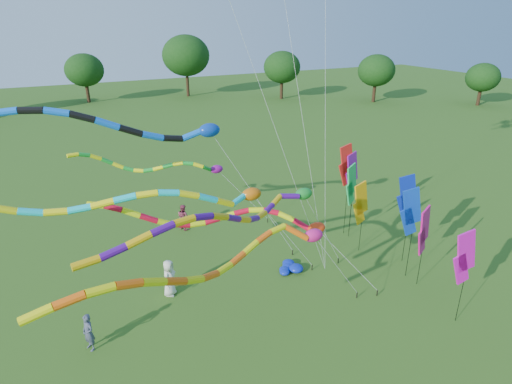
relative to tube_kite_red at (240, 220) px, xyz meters
name	(u,v)px	position (x,y,z in m)	size (l,w,h in m)	color
ground	(330,337)	(2.36, -3.61, -4.24)	(160.00, 160.00, 0.00)	#255B18
tree_ring	(159,209)	(-3.41, -0.51, 1.40)	(114.83, 117.98, 9.70)	#382314
tube_kite_red	(240,220)	(0.00, 0.00, 0.00)	(11.54, 3.73, 6.10)	black
tube_kite_orange	(239,256)	(-1.74, -3.86, 0.82)	(12.60, 3.87, 6.82)	black
tube_kite_purple	(248,211)	(-0.60, -2.10, 1.41)	(12.42, 5.28, 7.27)	black
tube_kite_blue	(97,125)	(-4.72, 3.53, 3.79)	(16.68, 2.35, 9.75)	black
tube_kite_cyan	(157,200)	(-3.22, 0.50, 1.36)	(14.50, 1.13, 7.56)	black
tube_kite_green	(168,166)	(-0.91, 7.81, 0.13)	(10.73, 2.01, 6.07)	black
banner_pole_red	(346,165)	(8.17, 3.54, 0.11)	(1.16, 0.19, 5.63)	black
banner_pole_violet	(352,173)	(8.63, 3.57, -0.42)	(1.13, 0.42, 5.10)	black
banner_pole_magenta_a	(464,258)	(7.58, -5.09, -1.07)	(1.16, 0.21, 4.44)	black
banner_pole_green	(351,185)	(8.21, 3.01, -0.88)	(1.10, 0.54, 4.62)	black
banner_pole_magenta_b	(424,231)	(8.16, -2.44, -1.25)	(1.11, 0.50, 4.25)	black
banner_pole_orange	(361,204)	(7.66, 1.46, -1.31)	(1.16, 0.27, 4.19)	black
banner_pole_blue_b	(407,198)	(9.06, -0.33, -0.55)	(1.13, 0.42, 4.96)	black
banner_pole_blue_a	(411,212)	(8.18, -1.50, -0.68)	(1.14, 0.37, 4.83)	black
blue_nylon_heap	(286,265)	(3.29, 1.66, -4.05)	(1.42, 1.23, 0.44)	#0D25AE
person_a	(169,278)	(-2.68, 2.14, -3.34)	(0.88, 0.57, 1.80)	silver
person_b	(88,333)	(-6.47, 0.00, -3.45)	(0.58, 0.38, 1.59)	#41475B
person_c	(183,217)	(-0.09, 8.36, -3.44)	(0.78, 0.61, 1.61)	#9B3852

